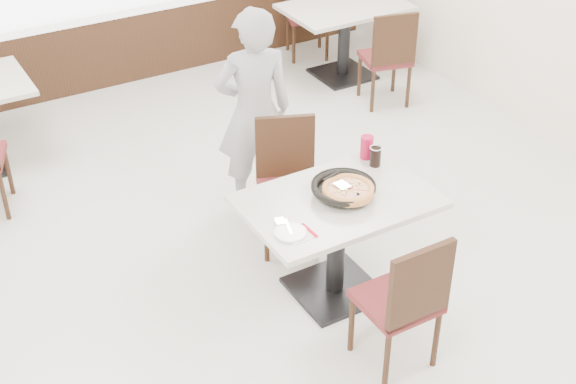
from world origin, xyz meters
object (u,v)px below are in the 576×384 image
red_cup (367,147)px  bg_table_right (344,41)px  side_plate (290,233)px  cola_glass (375,157)px  chair_near (397,298)px  pizza (348,191)px  bg_chair_right_far (307,13)px  diner_person (254,112)px  bg_chair_right_near (385,56)px  pizza_pan (343,190)px  chair_far (289,189)px  main_table (336,246)px

red_cup → bg_table_right: red_cup is taller
side_plate → cola_glass: cola_glass is taller
chair_near → pizza: 0.75m
side_plate → bg_chair_right_far: bearing=57.1°
side_plate → pizza: bearing=15.1°
chair_near → diner_person: (0.09, 1.91, 0.33)m
red_cup → bg_chair_right_near: bearing=50.2°
chair_near → bg_chair_right_near: same height
chair_near → cola_glass: bearing=62.6°
cola_glass → bg_chair_right_near: size_ratio=0.14×
cola_glass → bg_chair_right_near: 2.48m
cola_glass → diner_person: 1.07m
pizza_pan → side_plate: 0.52m
chair_far → cola_glass: 0.68m
pizza_pan → bg_table_right: bearing=56.0°
cola_glass → bg_table_right: 3.05m
side_plate → cola_glass: 0.96m
chair_far → pizza: bearing=116.7°
pizza_pan → diner_person: diner_person is taller
pizza_pan → diner_person: size_ratio=0.23×
cola_glass → bg_table_right: (1.51, 2.61, -0.44)m
main_table → diner_person: diner_person is taller
pizza_pan → bg_chair_right_near: size_ratio=0.39×
pizza → red_cup: red_cup is taller
chair_far → bg_chair_right_near: 2.47m
red_cup → diner_person: (-0.39, 0.88, -0.03)m
side_plate → chair_near: bearing=-52.6°
pizza → bg_chair_right_far: bearing=62.1°
cola_glass → red_cup: bearing=85.8°
pizza_pan → bg_table_right: 3.42m
chair_near → chair_far: same height
cola_glass → bg_table_right: size_ratio=0.11×
pizza → chair_far: bearing=94.2°
chair_near → pizza_pan: 0.78m
main_table → pizza_pan: 0.42m
pizza → bg_chair_right_far: bg_chair_right_far is taller
chair_far → diner_person: (0.05, 0.59, 0.33)m
red_cup → cola_glass: bearing=-94.2°
pizza_pan → red_cup: 0.51m
red_cup → main_table: bearing=-143.6°
bg_table_right → bg_chair_right_near: bg_chair_right_near is taller
pizza → bg_table_right: pizza is taller
red_cup → bg_chair_right_near: size_ratio=0.17×
main_table → side_plate: size_ratio=6.10×
chair_far → pizza_pan: size_ratio=2.56×
red_cup → chair_far: bearing=146.6°
main_table → chair_near: bearing=-93.4°
red_cup → diner_person: diner_person is taller
chair_near → pizza_pan: size_ratio=2.56×
main_table → diner_person: (0.05, 1.21, 0.43)m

